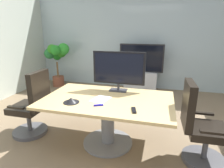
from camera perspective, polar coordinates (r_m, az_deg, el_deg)
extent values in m
plane|color=#7A664C|center=(3.04, 0.03, -18.03)|extent=(7.40, 7.40, 0.00)
cube|color=#9EB2B7|center=(5.63, 8.65, 13.87)|extent=(6.40, 0.10, 2.97)
cube|color=tan|center=(2.78, -1.34, -4.78)|extent=(1.87, 1.15, 0.04)
cylinder|color=slate|center=(2.93, -1.29, -11.50)|extent=(0.20, 0.20, 0.70)
cylinder|color=slate|center=(3.10, -1.25, -16.94)|extent=(0.76, 0.76, 0.03)
cylinder|color=#4C4C51|center=(3.62, -23.28, -12.87)|extent=(0.56, 0.56, 0.06)
cylinder|color=#4C4C51|center=(3.53, -23.67, -9.88)|extent=(0.07, 0.07, 0.36)
cube|color=black|center=(3.44, -24.09, -6.58)|extent=(0.49, 0.49, 0.10)
cube|color=black|center=(3.17, -20.95, -1.76)|extent=(0.09, 0.46, 0.60)
cube|color=black|center=(3.58, -21.53, -3.35)|extent=(0.28, 0.05, 0.03)
cube|color=black|center=(3.20, -26.90, -6.32)|extent=(0.28, 0.05, 0.03)
cylinder|color=#4C4C51|center=(3.01, 25.70, -19.62)|extent=(0.56, 0.56, 0.06)
cylinder|color=#4C4C51|center=(2.90, 26.23, -16.22)|extent=(0.07, 0.07, 0.36)
cube|color=black|center=(2.79, 26.81, -12.38)|extent=(0.50, 0.50, 0.10)
cube|color=black|center=(2.60, 21.96, -5.85)|extent=(0.11, 0.46, 0.60)
cube|color=black|center=(2.51, 28.07, -12.76)|extent=(0.28, 0.06, 0.03)
cube|color=black|center=(2.96, 25.61, -7.96)|extent=(0.28, 0.06, 0.03)
cube|color=#333338|center=(3.11, 1.91, -1.85)|extent=(0.28, 0.18, 0.02)
cylinder|color=#333338|center=(3.10, 1.92, -0.84)|extent=(0.04, 0.04, 0.10)
cube|color=black|center=(3.03, 2.03, 4.83)|extent=(0.84, 0.04, 0.52)
cube|color=black|center=(3.01, 1.94, 4.76)|extent=(0.77, 0.01, 0.47)
cube|color=#B7BABC|center=(5.46, 8.54, 0.93)|extent=(0.90, 0.36, 0.55)
cube|color=black|center=(5.31, 8.81, 7.70)|extent=(1.20, 0.06, 0.76)
cube|color=black|center=(5.27, 8.77, 7.65)|extent=(1.12, 0.01, 0.69)
cylinder|color=brown|center=(6.08, -15.75, 0.86)|extent=(0.34, 0.34, 0.30)
cylinder|color=brown|center=(5.99, -16.03, 4.27)|extent=(0.05, 0.05, 0.44)
sphere|color=green|center=(5.82, -14.38, 10.13)|extent=(0.34, 0.34, 0.34)
sphere|color=#29801E|center=(6.02, -15.09, 9.20)|extent=(0.32, 0.32, 0.32)
sphere|color=#1A6A1B|center=(6.06, -16.19, 8.19)|extent=(0.27, 0.27, 0.27)
sphere|color=#267134|center=(6.02, -18.23, 8.67)|extent=(0.32, 0.32, 0.32)
sphere|color=#2E7F1E|center=(5.88, -17.54, 9.99)|extent=(0.27, 0.27, 0.27)
sphere|color=#248224|center=(5.72, -16.59, 9.67)|extent=(0.29, 0.29, 0.29)
cone|color=black|center=(2.68, -12.13, -4.76)|extent=(0.19, 0.19, 0.07)
cylinder|color=black|center=(2.69, -12.09, -5.38)|extent=(0.22, 0.22, 0.01)
cube|color=black|center=(2.39, 6.59, -7.81)|extent=(0.09, 0.18, 0.02)
cube|color=#1919A5|center=(2.52, -4.07, -6.37)|extent=(0.13, 0.07, 0.02)
cube|color=white|center=(2.74, -3.44, -4.60)|extent=(0.27, 0.34, 0.01)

